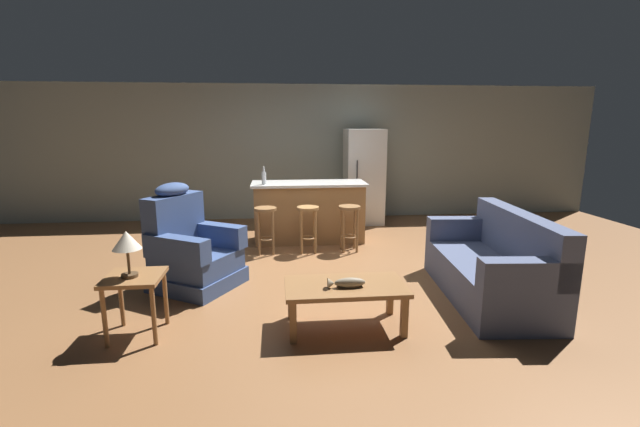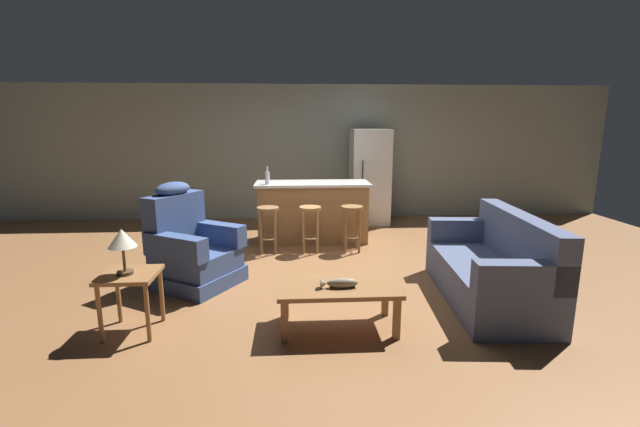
{
  "view_description": "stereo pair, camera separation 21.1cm",
  "coord_description": "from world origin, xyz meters",
  "px_view_note": "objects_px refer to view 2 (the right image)",
  "views": [
    {
      "loc": [
        -0.51,
        -5.34,
        1.86
      ],
      "look_at": [
        0.03,
        -0.1,
        0.75
      ],
      "focal_mm": 24.0,
      "sensor_mm": 36.0,
      "label": 1
    },
    {
      "loc": [
        -0.29,
        -5.35,
        1.86
      ],
      "look_at": [
        0.03,
        -0.1,
        0.75
      ],
      "focal_mm": 24.0,
      "sensor_mm": 36.0,
      "label": 2
    }
  ],
  "objects_px": {
    "couch": "(492,269)",
    "recliner_near_lamp": "(191,249)",
    "fish_figurine": "(339,283)",
    "bar_stool_left": "(268,221)",
    "end_table": "(130,283)",
    "kitchen_island": "(313,212)",
    "table_lamp": "(122,240)",
    "bottle_tall_green": "(267,177)",
    "bar_stool_middle": "(310,221)",
    "coffee_table": "(338,291)",
    "bar_stool_right": "(352,220)",
    "refrigerator": "(370,177)"
  },
  "relations": [
    {
      "from": "couch",
      "to": "recliner_near_lamp",
      "type": "distance_m",
      "value": 3.38
    },
    {
      "from": "fish_figurine",
      "to": "bar_stool_left",
      "type": "bearing_deg",
      "value": 107.21
    },
    {
      "from": "fish_figurine",
      "to": "end_table",
      "type": "distance_m",
      "value": 1.86
    },
    {
      "from": "kitchen_island",
      "to": "bar_stool_left",
      "type": "distance_m",
      "value": 0.92
    },
    {
      "from": "bar_stool_left",
      "to": "end_table",
      "type": "bearing_deg",
      "value": -114.66
    },
    {
      "from": "table_lamp",
      "to": "bar_stool_left",
      "type": "xyz_separation_m",
      "value": [
        1.11,
        2.41,
        -0.4
      ]
    },
    {
      "from": "couch",
      "to": "bottle_tall_green",
      "type": "height_order",
      "value": "bottle_tall_green"
    },
    {
      "from": "end_table",
      "to": "bar_stool_middle",
      "type": "bearing_deg",
      "value": 54.36
    },
    {
      "from": "couch",
      "to": "table_lamp",
      "type": "distance_m",
      "value": 3.67
    },
    {
      "from": "couch",
      "to": "table_lamp",
      "type": "bearing_deg",
      "value": 13.4
    },
    {
      "from": "coffee_table",
      "to": "bar_stool_right",
      "type": "bearing_deg",
      "value": 79.48
    },
    {
      "from": "bottle_tall_green",
      "to": "coffee_table",
      "type": "bearing_deg",
      "value": -74.54
    },
    {
      "from": "coffee_table",
      "to": "table_lamp",
      "type": "distance_m",
      "value": 1.95
    },
    {
      "from": "bar_stool_middle",
      "to": "table_lamp",
      "type": "bearing_deg",
      "value": -125.61
    },
    {
      "from": "coffee_table",
      "to": "bottle_tall_green",
      "type": "distance_m",
      "value": 3.07
    },
    {
      "from": "coffee_table",
      "to": "bar_stool_right",
      "type": "relative_size",
      "value": 1.62
    },
    {
      "from": "table_lamp",
      "to": "kitchen_island",
      "type": "bearing_deg",
      "value": 59.52
    },
    {
      "from": "bottle_tall_green",
      "to": "bar_stool_middle",
      "type": "bearing_deg",
      "value": -36.18
    },
    {
      "from": "refrigerator",
      "to": "bottle_tall_green",
      "type": "height_order",
      "value": "refrigerator"
    },
    {
      "from": "coffee_table",
      "to": "couch",
      "type": "height_order",
      "value": "couch"
    },
    {
      "from": "end_table",
      "to": "coffee_table",
      "type": "bearing_deg",
      "value": -1.3
    },
    {
      "from": "recliner_near_lamp",
      "to": "kitchen_island",
      "type": "xyz_separation_m",
      "value": [
        1.51,
        1.82,
        0.06
      ]
    },
    {
      "from": "end_table",
      "to": "bar_stool_middle",
      "type": "height_order",
      "value": "bar_stool_middle"
    },
    {
      "from": "table_lamp",
      "to": "bar_stool_right",
      "type": "distance_m",
      "value": 3.38
    },
    {
      "from": "table_lamp",
      "to": "bottle_tall_green",
      "type": "xyz_separation_m",
      "value": [
        1.09,
        2.87,
        0.19
      ]
    },
    {
      "from": "coffee_table",
      "to": "fish_figurine",
      "type": "xyz_separation_m",
      "value": [
        -0.0,
        -0.07,
        0.1
      ]
    },
    {
      "from": "end_table",
      "to": "table_lamp",
      "type": "bearing_deg",
      "value": -123.64
    },
    {
      "from": "fish_figurine",
      "to": "couch",
      "type": "bearing_deg",
      "value": 19.89
    },
    {
      "from": "couch",
      "to": "bar_stool_middle",
      "type": "distance_m",
      "value": 2.64
    },
    {
      "from": "bar_stool_left",
      "to": "bar_stool_middle",
      "type": "height_order",
      "value": "same"
    },
    {
      "from": "coffee_table",
      "to": "end_table",
      "type": "relative_size",
      "value": 1.96
    },
    {
      "from": "table_lamp",
      "to": "coffee_table",
      "type": "bearing_deg",
      "value": -0.32
    },
    {
      "from": "bar_stool_right",
      "to": "couch",
      "type": "bearing_deg",
      "value": -56.15
    },
    {
      "from": "table_lamp",
      "to": "bottle_tall_green",
      "type": "height_order",
      "value": "bottle_tall_green"
    },
    {
      "from": "end_table",
      "to": "bar_stool_left",
      "type": "height_order",
      "value": "bar_stool_left"
    },
    {
      "from": "fish_figurine",
      "to": "bottle_tall_green",
      "type": "xyz_separation_m",
      "value": [
        -0.79,
        2.95,
        0.59
      ]
    },
    {
      "from": "end_table",
      "to": "kitchen_island",
      "type": "xyz_separation_m",
      "value": [
        1.76,
        3.0,
        0.02
      ]
    },
    {
      "from": "fish_figurine",
      "to": "refrigerator",
      "type": "xyz_separation_m",
      "value": [
        1.03,
        4.32,
        0.42
      ]
    },
    {
      "from": "recliner_near_lamp",
      "to": "bar_stool_left",
      "type": "xyz_separation_m",
      "value": [
        0.83,
        1.19,
        0.05
      ]
    },
    {
      "from": "bar_stool_right",
      "to": "kitchen_island",
      "type": "bearing_deg",
      "value": 131.02
    },
    {
      "from": "couch",
      "to": "refrigerator",
      "type": "distance_m",
      "value": 3.8
    },
    {
      "from": "coffee_table",
      "to": "bar_stool_right",
      "type": "distance_m",
      "value": 2.46
    },
    {
      "from": "bar_stool_middle",
      "to": "refrigerator",
      "type": "xyz_separation_m",
      "value": [
        1.19,
        1.83,
        0.41
      ]
    },
    {
      "from": "fish_figurine",
      "to": "coffee_table",
      "type": "bearing_deg",
      "value": 86.9
    },
    {
      "from": "table_lamp",
      "to": "bar_stool_middle",
      "type": "distance_m",
      "value": 2.98
    },
    {
      "from": "couch",
      "to": "table_lamp",
      "type": "xyz_separation_m",
      "value": [
        -3.59,
        -0.54,
        0.53
      ]
    },
    {
      "from": "bar_stool_right",
      "to": "bar_stool_left",
      "type": "bearing_deg",
      "value": 180.0
    },
    {
      "from": "table_lamp",
      "to": "bar_stool_left",
      "type": "relative_size",
      "value": 0.6
    },
    {
      "from": "bar_stool_middle",
      "to": "bottle_tall_green",
      "type": "relative_size",
      "value": 2.48
    },
    {
      "from": "bar_stool_middle",
      "to": "bar_stool_right",
      "type": "distance_m",
      "value": 0.61
    }
  ]
}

